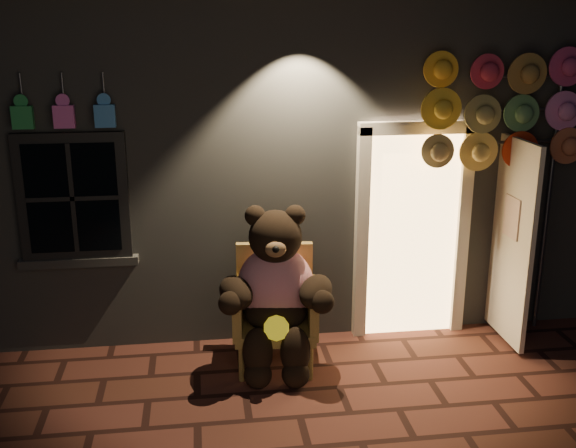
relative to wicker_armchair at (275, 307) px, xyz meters
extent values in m
plane|color=#52271F|center=(0.09, -1.00, -0.55)|extent=(60.00, 60.00, 0.00)
cube|color=slate|center=(0.09, 3.00, 1.10)|extent=(7.00, 5.00, 3.30)
cube|color=black|center=(-1.81, 0.46, 1.00)|extent=(1.00, 0.10, 1.20)
cube|color=black|center=(-1.81, 0.43, 1.00)|extent=(0.82, 0.06, 1.02)
cube|color=slate|center=(-1.81, 0.46, 0.37)|extent=(1.10, 0.14, 0.08)
cube|color=#FFC372|center=(1.44, 0.48, 0.50)|extent=(0.92, 0.10, 2.10)
cube|color=beige|center=(0.92, 0.44, 0.50)|extent=(0.12, 0.12, 2.20)
cube|color=beige|center=(1.96, 0.44, 0.50)|extent=(0.12, 0.12, 2.20)
cube|color=beige|center=(1.44, 0.44, 1.58)|extent=(1.16, 0.12, 0.12)
cube|color=beige|center=(2.34, 0.10, 0.50)|extent=(0.05, 0.80, 2.00)
cube|color=#248541|center=(-2.16, 0.38, 1.75)|extent=(0.18, 0.07, 0.20)
cylinder|color=#59595E|center=(-2.16, 0.44, 2.00)|extent=(0.02, 0.02, 0.25)
cube|color=#D758B2|center=(-1.81, 0.38, 1.75)|extent=(0.18, 0.07, 0.20)
cylinder|color=#59595E|center=(-1.81, 0.44, 2.00)|extent=(0.02, 0.02, 0.25)
cube|color=#387DC6|center=(-1.46, 0.38, 1.75)|extent=(0.18, 0.07, 0.20)
cylinder|color=#59595E|center=(-1.46, 0.44, 2.00)|extent=(0.02, 0.02, 0.25)
cube|color=#B08C44|center=(-0.01, -0.09, -0.17)|extent=(0.78, 0.74, 0.10)
cube|color=#B08C44|center=(0.02, 0.22, 0.19)|extent=(0.73, 0.15, 0.72)
cube|color=#B08C44|center=(-0.35, -0.08, 0.04)|extent=(0.14, 0.62, 0.41)
cube|color=#B08C44|center=(0.33, -0.14, 0.04)|extent=(0.14, 0.62, 0.41)
cylinder|color=#B08C44|center=(-0.35, -0.35, -0.39)|extent=(0.05, 0.05, 0.33)
cylinder|color=#B08C44|center=(0.27, -0.41, -0.39)|extent=(0.05, 0.05, 0.33)
cylinder|color=#B08C44|center=(-0.29, 0.23, -0.39)|extent=(0.05, 0.05, 0.33)
cylinder|color=#B08C44|center=(0.33, 0.17, -0.39)|extent=(0.05, 0.05, 0.33)
ellipsoid|color=#BA1335|center=(0.00, -0.04, 0.23)|extent=(0.76, 0.63, 0.74)
ellipsoid|color=black|center=(-0.01, -0.12, 0.01)|extent=(0.63, 0.55, 0.35)
sphere|color=black|center=(0.00, -0.09, 0.72)|extent=(0.52, 0.52, 0.48)
sphere|color=black|center=(-0.18, -0.04, 0.90)|extent=(0.19, 0.19, 0.19)
sphere|color=black|center=(0.18, -0.08, 0.90)|extent=(0.19, 0.19, 0.19)
ellipsoid|color=brown|center=(-0.03, -0.31, 0.67)|extent=(0.20, 0.15, 0.15)
ellipsoid|color=black|center=(-0.37, -0.23, 0.26)|extent=(0.38, 0.54, 0.27)
ellipsoid|color=black|center=(0.33, -0.30, 0.26)|extent=(0.46, 0.56, 0.27)
ellipsoid|color=black|center=(-0.20, -0.41, -0.24)|extent=(0.27, 0.27, 0.46)
ellipsoid|color=black|center=(0.13, -0.45, -0.24)|extent=(0.27, 0.27, 0.46)
sphere|color=black|center=(-0.21, -0.48, -0.43)|extent=(0.25, 0.25, 0.25)
sphere|color=black|center=(0.12, -0.51, -0.43)|extent=(0.25, 0.25, 0.25)
cylinder|color=yellow|center=(-0.04, -0.43, -0.01)|extent=(0.24, 0.11, 0.22)
cylinder|color=#59595E|center=(2.82, 0.38, 0.86)|extent=(0.04, 0.04, 2.82)
cylinder|color=#59595E|center=(2.51, 0.36, 2.06)|extent=(1.25, 0.03, 0.03)
cylinder|color=#59595E|center=(2.51, 0.36, 1.75)|extent=(1.25, 0.03, 0.03)
cylinder|color=#59595E|center=(2.51, 0.36, 1.43)|extent=(1.25, 0.03, 0.03)
cylinder|color=yellow|center=(1.59, 0.30, 2.11)|extent=(0.35, 0.11, 0.36)
cylinder|color=#C52E47|center=(2.01, 0.27, 2.11)|extent=(0.35, 0.11, 0.36)
cylinder|color=olive|center=(2.42, 0.24, 2.11)|extent=(0.35, 0.11, 0.36)
cylinder|color=#CA4079|center=(2.84, 0.30, 2.11)|extent=(0.35, 0.11, 0.36)
cylinder|color=yellow|center=(1.59, 0.27, 1.75)|extent=(0.35, 0.11, 0.36)
cylinder|color=tan|center=(2.01, 0.24, 1.75)|extent=(0.35, 0.11, 0.36)
cylinder|color=#5A965A|center=(2.42, 0.30, 1.75)|extent=(0.35, 0.11, 0.36)
cylinder|color=#F081CA|center=(2.84, 0.27, 1.75)|extent=(0.35, 0.11, 0.36)
cylinder|color=#E3C16E|center=(1.59, 0.24, 1.38)|extent=(0.35, 0.11, 0.36)
cylinder|color=#DFBC5A|center=(2.01, 0.30, 1.38)|extent=(0.35, 0.11, 0.36)
cylinder|color=red|center=(2.42, 0.27, 1.38)|extent=(0.35, 0.11, 0.36)
cylinder|color=#C66844|center=(2.84, 0.24, 1.38)|extent=(0.35, 0.11, 0.36)
camera|label=1|loc=(-0.66, -5.76, 2.54)|focal=42.00mm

